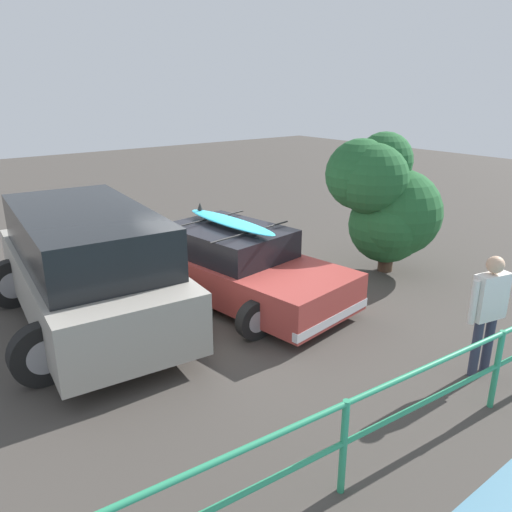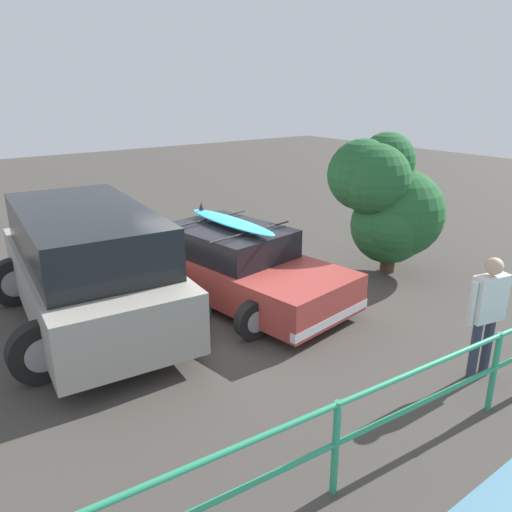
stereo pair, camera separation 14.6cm
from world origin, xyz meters
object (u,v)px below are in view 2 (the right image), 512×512
(sedan_car, at_px, (234,264))
(bush_near_left, at_px, (386,200))
(person_bystander, at_px, (488,307))
(suv_car, at_px, (88,265))

(sedan_car, relative_size, bush_near_left, 1.63)
(bush_near_left, bearing_deg, sedan_car, -14.21)
(person_bystander, bearing_deg, bush_near_left, -121.37)
(sedan_car, distance_m, person_bystander, 4.30)
(sedan_car, distance_m, bush_near_left, 3.35)
(suv_car, relative_size, bush_near_left, 1.77)
(suv_car, height_order, bush_near_left, bush_near_left)
(suv_car, xyz_separation_m, person_bystander, (-3.52, 4.66, 0.02))
(sedan_car, height_order, bush_near_left, bush_near_left)
(person_bystander, bearing_deg, sedan_car, -75.45)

